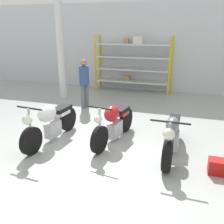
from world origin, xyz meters
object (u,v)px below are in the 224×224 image
object	(u,v)px
motorcycle_white	(51,122)
toolbox	(221,167)
shelving_rack	(132,62)
motorcycle_red	(114,123)
motorcycle_grey	(172,135)
person_browsing	(84,80)

from	to	relation	value
motorcycle_white	toolbox	bearing A→B (deg)	90.13
motorcycle_white	shelving_rack	bearing A→B (deg)	178.31
motorcycle_white	motorcycle_red	xyz separation A→B (m)	(1.41, 0.46, -0.03)
motorcycle_grey	motorcycle_red	bearing A→B (deg)	-98.75
motorcycle_red	toolbox	distance (m)	2.46
motorcycle_white	motorcycle_red	world-z (taller)	motorcycle_white
motorcycle_white	person_browsing	size ratio (longest dim) A/B	1.28
motorcycle_red	motorcycle_grey	world-z (taller)	motorcycle_red
shelving_rack	toolbox	world-z (taller)	shelving_rack
shelving_rack	motorcycle_grey	distance (m)	5.76
motorcycle_red	person_browsing	bearing A→B (deg)	-132.61
shelving_rack	toolbox	distance (m)	6.68
motorcycle_white	person_browsing	bearing A→B (deg)	-168.49
person_browsing	motorcycle_white	bearing A→B (deg)	116.37
motorcycle_red	motorcycle_grey	size ratio (longest dim) A/B	0.96
motorcycle_red	toolbox	bearing A→B (deg)	80.93
motorcycle_grey	toolbox	xyz separation A→B (m)	(0.95, -0.55, -0.28)
motorcycle_red	toolbox	world-z (taller)	motorcycle_red
person_browsing	toolbox	distance (m)	5.09
motorcycle_red	toolbox	xyz separation A→B (m)	(2.30, -0.79, -0.32)
motorcycle_white	toolbox	world-z (taller)	motorcycle_white
motorcycle_white	motorcycle_grey	distance (m)	2.78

